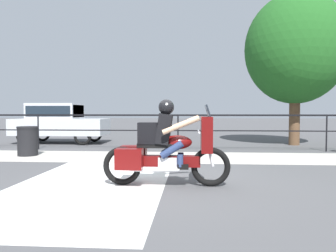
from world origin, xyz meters
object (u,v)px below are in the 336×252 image
motorcycle (166,147)px  parked_car (59,121)px  trash_bin (28,141)px  tree_behind_sign (296,49)px

motorcycle → parked_car: parked_car is taller
motorcycle → trash_bin: size_ratio=2.59×
motorcycle → tree_behind_sign: 9.58m
parked_car → tree_behind_sign: tree_behind_sign is taller
parked_car → tree_behind_sign: 10.37m
parked_car → trash_bin: 4.13m
motorcycle → parked_car: (-5.25, 7.82, 0.26)m
tree_behind_sign → motorcycle: bearing=-121.3°
motorcycle → parked_car: size_ratio=0.60×
motorcycle → tree_behind_sign: size_ratio=0.38×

